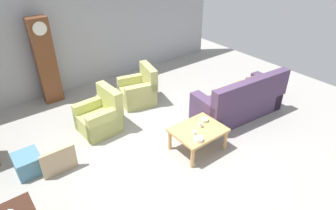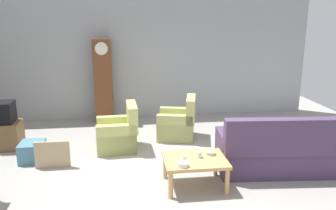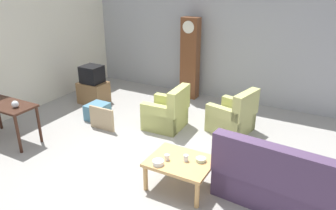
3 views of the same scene
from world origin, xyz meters
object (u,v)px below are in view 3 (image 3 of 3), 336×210
tv_stand_cabinet (94,93)px  bowl_white_stacked (158,163)px  armchair_olive_far (233,118)px  bowl_shallow_green (201,160)px  storage_box_blue (98,111)px  console_table_dark (5,109)px  cup_white_porcelain (167,157)px  grandfather_clock (190,59)px  glass_dome_cloche (15,104)px  framed_picture_leaning (102,119)px  cup_blue_rimmed (186,158)px  coffee_table_wood (180,164)px  tv_crt (92,74)px  couch_floral (291,186)px  armchair_olive_near (167,114)px

tv_stand_cabinet → bowl_white_stacked: size_ratio=4.03×
armchair_olive_far → bowl_shallow_green: (0.18, -2.09, 0.18)m
tv_stand_cabinet → storage_box_blue: 1.02m
console_table_dark → cup_white_porcelain: console_table_dark is taller
grandfather_clock → glass_dome_cloche: size_ratio=15.96×
tv_stand_cabinet → cup_white_porcelain: size_ratio=7.81×
console_table_dark → glass_dome_cloche: bearing=-4.3°
glass_dome_cloche → grandfather_clock: bearing=66.4°
framed_picture_leaning → storage_box_blue: size_ratio=1.25×
framed_picture_leaning → cup_blue_rimmed: bearing=-21.7°
armchair_olive_far → coffee_table_wood: size_ratio=0.98×
glass_dome_cloche → tv_stand_cabinet: bearing=95.6°
tv_stand_cabinet → framed_picture_leaning: bearing=-43.5°
console_table_dark → framed_picture_leaning: (1.30, 1.24, -0.42)m
coffee_table_wood → cup_blue_rimmed: 0.14m
grandfather_clock → framed_picture_leaning: 2.86m
armchair_olive_far → tv_crt: size_ratio=1.96×
glass_dome_cloche → bowl_white_stacked: bearing=0.5°
armchair_olive_far → bowl_shallow_green: bearing=-85.1°
bowl_white_stacked → bowl_shallow_green: 0.64m
tv_crt → glass_dome_cloche: (0.23, -2.36, 0.09)m
storage_box_blue → bowl_white_stacked: bearing=-32.6°
armchair_olive_far → tv_stand_cabinet: size_ratio=1.38×
bowl_white_stacked → couch_floral: bearing=17.5°
coffee_table_wood → tv_stand_cabinet: tv_stand_cabinet is taller
grandfather_clock → framed_picture_leaning: (-0.78, -2.63, -0.80)m
console_table_dark → grandfather_clock: grandfather_clock is taller
armchair_olive_far → tv_stand_cabinet: bearing=-177.7°
couch_floral → glass_dome_cloche: (-4.81, -0.59, 0.49)m
tv_stand_cabinet → glass_dome_cloche: (0.23, -2.36, 0.57)m
couch_floral → cup_white_porcelain: bearing=-167.3°
tv_crt → cup_blue_rimmed: (3.56, -2.05, -0.24)m
framed_picture_leaning → armchair_olive_far: bearing=26.9°
couch_floral → cup_blue_rimmed: size_ratio=22.02×
coffee_table_wood → bowl_white_stacked: size_ratio=5.69×
cup_white_porcelain → bowl_white_stacked: size_ratio=0.52×
cup_blue_rimmed → tv_stand_cabinet: bearing=150.1°
armchair_olive_far → cup_blue_rimmed: (-0.02, -2.19, 0.21)m
framed_picture_leaning → glass_dome_cloche: glass_dome_cloche is taller
glass_dome_cloche → bowl_shallow_green: size_ratio=0.81×
couch_floral → framed_picture_leaning: bearing=170.1°
couch_floral → cup_blue_rimmed: bearing=-169.2°
armchair_olive_near → cup_blue_rimmed: (1.26, -1.70, 0.21)m
armchair_olive_far → console_table_dark: 4.49m
armchair_olive_far → cup_blue_rimmed: size_ratio=9.55×
armchair_olive_far → console_table_dark: bearing=-146.5°
framed_picture_leaning → bowl_shallow_green: (2.61, -0.86, 0.25)m
framed_picture_leaning → storage_box_blue: framed_picture_leaning is taller
tv_crt → cup_white_porcelain: tv_crt is taller
grandfather_clock → tv_stand_cabinet: size_ratio=3.04×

